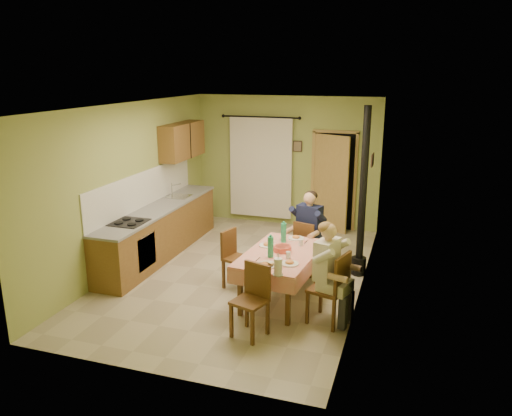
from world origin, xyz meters
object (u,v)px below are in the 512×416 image
(chair_left, at_px, (237,270))
(stove_flue, at_px, (362,216))
(chair_far, at_px, (307,257))
(man_right, at_px, (329,262))
(chair_near, at_px, (250,315))
(dining_table, at_px, (281,276))
(chair_right, at_px, (328,302))
(man_far, at_px, (309,223))

(chair_left, bearing_deg, stove_flue, 138.29)
(chair_left, bearing_deg, chair_far, 149.99)
(man_right, bearing_deg, stove_flue, 9.64)
(chair_far, xyz_separation_m, man_right, (0.62, -1.58, 0.59))
(chair_near, bearing_deg, dining_table, -77.98)
(chair_near, height_order, chair_right, chair_right)
(chair_far, height_order, chair_right, chair_right)
(man_far, bearing_deg, chair_left, -119.74)
(dining_table, xyz_separation_m, chair_right, (0.79, -0.45, -0.09))
(chair_far, bearing_deg, man_right, -52.08)
(chair_far, xyz_separation_m, stove_flue, (0.84, 0.21, 0.74))
(dining_table, height_order, chair_near, chair_near)
(man_far, bearing_deg, chair_near, -80.21)
(chair_far, distance_m, man_right, 1.80)
(chair_left, relative_size, stove_flue, 0.33)
(chair_near, distance_m, chair_right, 1.11)
(chair_far, relative_size, chair_near, 0.97)
(stove_flue, bearing_deg, chair_right, -96.39)
(chair_right, height_order, man_far, man_far)
(man_far, xyz_separation_m, man_right, (0.62, -1.59, 0.00))
(stove_flue, bearing_deg, chair_far, -165.88)
(chair_far, relative_size, man_far, 0.67)
(chair_far, xyz_separation_m, chair_left, (-0.94, -0.89, -0.00))
(stove_flue, bearing_deg, man_far, -166.57)
(chair_near, relative_size, chair_right, 0.94)
(chair_near, height_order, stove_flue, stove_flue)
(chair_left, distance_m, man_far, 1.43)
(chair_far, xyz_separation_m, chair_near, (-0.26, -2.24, 0.00))
(dining_table, bearing_deg, man_right, -24.97)
(chair_left, bearing_deg, chair_right, 82.65)
(chair_left, bearing_deg, man_far, 150.26)
(chair_far, distance_m, stove_flue, 1.13)
(chair_near, distance_m, man_right, 1.25)
(man_right, xyz_separation_m, stove_flue, (0.22, 1.79, 0.15))
(chair_near, xyz_separation_m, chair_right, (0.90, 0.65, 0.00))
(chair_right, distance_m, stove_flue, 1.95)
(chair_near, distance_m, chair_left, 1.51)
(chair_near, xyz_separation_m, chair_left, (-0.68, 1.35, -0.00))
(stove_flue, bearing_deg, chair_near, -114.12)
(dining_table, relative_size, chair_far, 1.84)
(chair_near, xyz_separation_m, stove_flue, (1.10, 2.45, 0.74))
(chair_right, bearing_deg, chair_far, 38.37)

